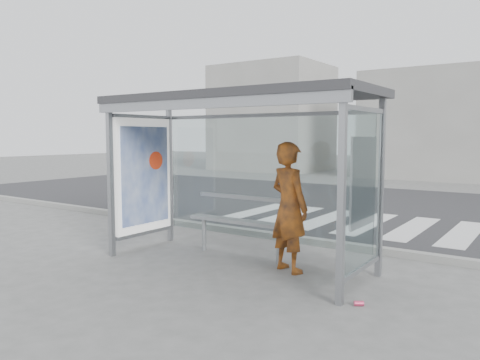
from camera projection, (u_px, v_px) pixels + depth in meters
name	position (u px, v px, depth m)	size (l,w,h in m)	color
ground	(235.00, 265.00, 7.21)	(80.00, 80.00, 0.00)	#5F5F5C
road	(380.00, 208.00, 12.95)	(30.00, 10.00, 0.01)	#2A2A2D
curb	(294.00, 239.00, 8.81)	(30.00, 0.18, 0.12)	gray
crosswalk	(367.00, 224.00, 10.62)	(6.55, 3.00, 0.00)	silver
bus_shelter	(218.00, 136.00, 7.29)	(4.25, 1.65, 2.62)	gray
building_left	(272.00, 119.00, 27.34)	(6.00, 5.00, 6.00)	gray
building_center	(458.00, 125.00, 21.74)	(8.00, 5.00, 5.00)	gray
person	(289.00, 207.00, 6.82)	(0.69, 0.46, 1.90)	#D34D13
bench	(240.00, 221.00, 7.70)	(1.92, 0.33, 0.99)	gray
soda_can	(359.00, 303.00, 5.48)	(0.06, 0.06, 0.11)	#F04672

